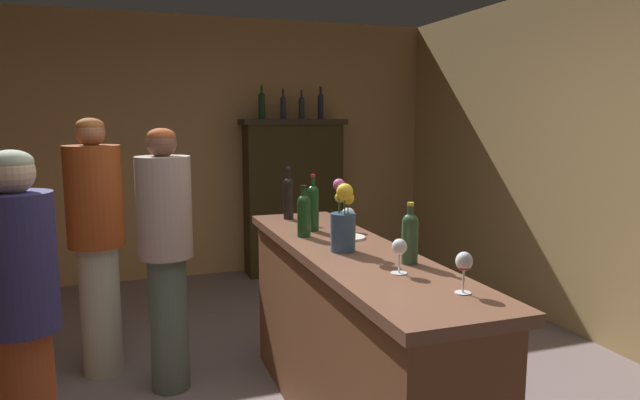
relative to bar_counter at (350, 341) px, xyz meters
name	(u,v)px	position (x,y,z in m)	size (l,w,h in m)	color
wall_back	(199,148)	(-0.33, 3.44, 0.85)	(5.19, 0.12, 2.71)	tan
bar_counter	(350,341)	(0.00, 0.00, 0.00)	(0.54, 2.24, 1.01)	brown
display_cabinet	(293,194)	(0.62, 3.16, 0.36)	(1.11, 0.39, 1.66)	#2F2610
wine_bottle_malbec	(288,196)	(-0.07, 0.92, 0.66)	(0.07, 0.07, 0.35)	black
wine_bottle_syrah	(410,236)	(0.14, -0.37, 0.63)	(0.08, 0.08, 0.29)	#2D482C
wine_bottle_chardonnay	(313,206)	(-0.04, 0.49, 0.65)	(0.07, 0.07, 0.34)	#153717
wine_bottle_riesling	(304,213)	(-0.14, 0.36, 0.64)	(0.08, 0.08, 0.29)	#163A16
wine_glass_front	(399,249)	(0.02, -0.50, 0.61)	(0.07, 0.07, 0.15)	white
wine_glass_mid	(348,214)	(0.16, 0.43, 0.60)	(0.08, 0.08, 0.14)	white
wine_glass_rear	(464,264)	(0.13, -0.83, 0.62)	(0.06, 0.06, 0.16)	white
flower_arrangement	(343,221)	(-0.06, -0.05, 0.66)	(0.13, 0.16, 0.37)	#314A67
cheese_plate	(349,237)	(0.08, 0.23, 0.51)	(0.18, 0.18, 0.01)	white
display_bottle_left	(262,104)	(0.29, 3.16, 1.30)	(0.07, 0.07, 0.35)	#14361D
display_bottle_midleft	(283,106)	(0.52, 3.16, 1.29)	(0.06, 0.06, 0.32)	#23263C
display_bottle_center	(302,107)	(0.72, 3.16, 1.28)	(0.06, 0.06, 0.30)	#242C32
display_bottle_midright	(321,105)	(0.93, 3.16, 1.30)	(0.06, 0.06, 0.34)	#1E2438
patron_by_cabinet	(96,237)	(-1.27, 1.20, 0.41)	(0.35, 0.35, 1.68)	#AEA894
patron_redhead	(23,313)	(-1.51, -0.06, 0.35)	(0.30, 0.30, 1.55)	brown
patron_near_entrance	(166,249)	(-0.87, 0.83, 0.38)	(0.32, 0.32, 1.62)	#4C5D50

